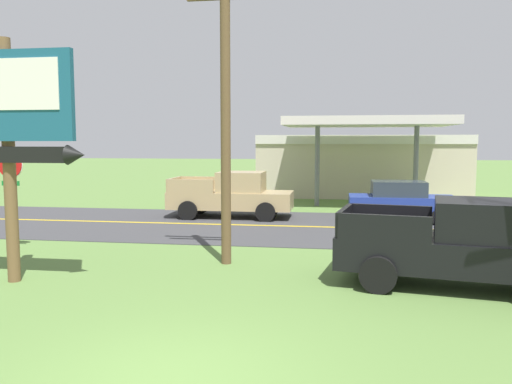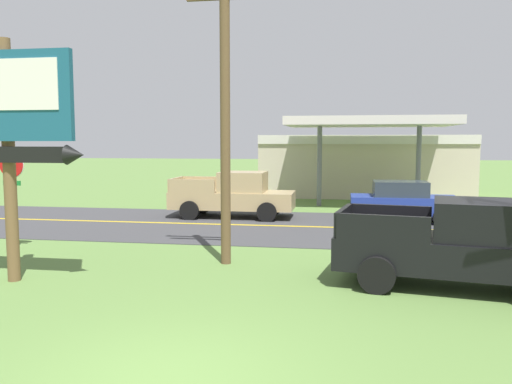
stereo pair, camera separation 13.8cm
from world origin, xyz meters
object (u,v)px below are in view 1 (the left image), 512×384
object	(u,v)px
motel_sign	(6,118)
utility_pole	(225,95)
pickup_tan_on_road	(232,195)
pickup_black_parked_on_lawn	(461,245)
car_blue_near_lane	(401,201)
stop_sign	(11,182)
gas_station	(360,163)

from	to	relation	value
motel_sign	utility_pole	size ratio (longest dim) A/B	0.68
motel_sign	utility_pole	distance (m)	5.18
motel_sign	utility_pole	bearing A→B (deg)	30.59
pickup_tan_on_road	pickup_black_parked_on_lawn	bearing A→B (deg)	-53.96
pickup_black_parked_on_lawn	car_blue_near_lane	xyz separation A→B (m)	(-0.11, 9.70, -0.13)
stop_sign	utility_pole	size ratio (longest dim) A/B	0.36
stop_sign	car_blue_near_lane	world-z (taller)	stop_sign
gas_station	pickup_black_parked_on_lawn	xyz separation A→B (m)	(1.25, -20.08, -0.98)
utility_pole	car_blue_near_lane	world-z (taller)	utility_pole
stop_sign	car_blue_near_lane	xyz separation A→B (m)	(12.13, 7.49, -1.20)
motel_sign	utility_pole	world-z (taller)	utility_pole
motel_sign	gas_station	distance (m)	23.02
pickup_black_parked_on_lawn	pickup_tan_on_road	size ratio (longest dim) A/B	1.05
utility_pole	pickup_tan_on_road	bearing A→B (deg)	100.15
motel_sign	stop_sign	xyz separation A→B (m)	(-2.23, 3.35, -1.72)
utility_pole	stop_sign	bearing A→B (deg)	173.65
pickup_black_parked_on_lawn	car_blue_near_lane	world-z (taller)	pickup_black_parked_on_lawn
stop_sign	pickup_tan_on_road	bearing A→B (deg)	55.30
stop_sign	pickup_black_parked_on_lawn	size ratio (longest dim) A/B	0.54
stop_sign	utility_pole	world-z (taller)	utility_pole
motel_sign	pickup_black_parked_on_lawn	world-z (taller)	motel_sign
car_blue_near_lane	pickup_black_parked_on_lawn	bearing A→B (deg)	-89.35
utility_pole	gas_station	world-z (taller)	utility_pole
utility_pole	gas_station	size ratio (longest dim) A/B	0.68
motel_sign	stop_sign	world-z (taller)	motel_sign
utility_pole	pickup_tan_on_road	distance (m)	9.04
stop_sign	motel_sign	bearing A→B (deg)	-56.35
stop_sign	pickup_black_parked_on_lawn	bearing A→B (deg)	-10.26
motel_sign	car_blue_near_lane	distance (m)	14.97
utility_pole	pickup_black_parked_on_lawn	xyz separation A→B (m)	(5.59, -1.47, -3.45)
car_blue_near_lane	stop_sign	bearing A→B (deg)	-148.32
motel_sign	car_blue_near_lane	size ratio (longest dim) A/B	1.32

